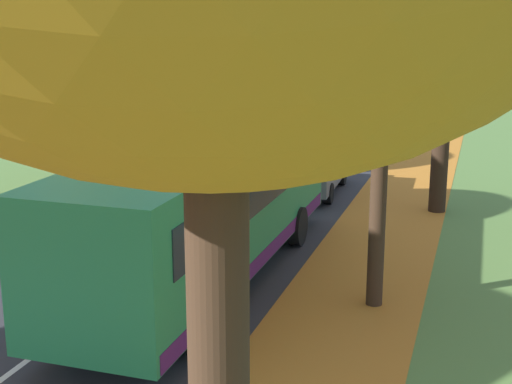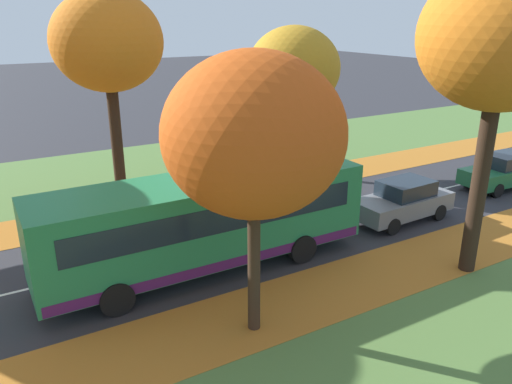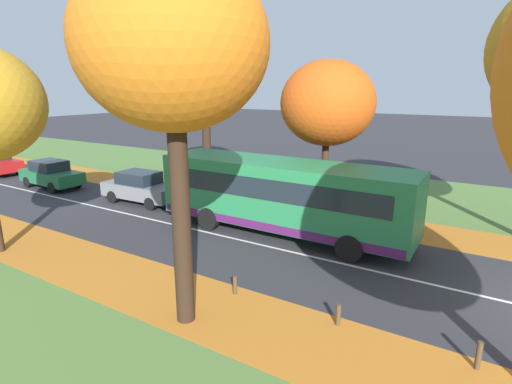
% 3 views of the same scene
% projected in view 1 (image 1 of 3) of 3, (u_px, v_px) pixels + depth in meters
% --- Properties ---
extents(grass_verge_left, '(12.00, 90.00, 0.01)m').
position_uv_depth(grass_verge_left, '(56.00, 159.00, 28.20)').
color(grass_verge_left, '#517538').
rests_on(grass_verge_left, ground).
extents(leaf_litter_left, '(2.80, 60.00, 0.00)m').
position_uv_depth(leaf_litter_left, '(75.00, 205.00, 21.29)').
color(leaf_litter_left, '#B26B23').
rests_on(leaf_litter_left, grass_verge_left).
extents(leaf_litter_right, '(2.80, 60.00, 0.00)m').
position_uv_depth(leaf_litter_right, '(384.00, 233.00, 18.55)').
color(leaf_litter_right, '#B26B23').
rests_on(leaf_litter_right, grass_verge_right).
extents(road_centre_line, '(0.12, 80.00, 0.01)m').
position_uv_depth(road_centre_line, '(279.00, 175.00, 25.47)').
color(road_centre_line, silver).
rests_on(road_centre_line, ground).
extents(tree_left_mid, '(4.42, 4.42, 7.27)m').
position_uv_depth(tree_left_mid, '(99.00, 24.00, 23.53)').
color(tree_left_mid, '#382619').
rests_on(tree_left_mid, ground).
extents(tree_right_near, '(4.23, 4.23, 7.02)m').
position_uv_depth(tree_right_near, '(385.00, 39.00, 12.75)').
color(tree_right_near, '#382619').
rests_on(tree_right_near, ground).
extents(bus, '(2.68, 10.40, 2.98)m').
position_uv_depth(bus, '(209.00, 203.00, 14.92)').
color(bus, '#237A47').
rests_on(bus, ground).
extents(car_grey_lead, '(1.90, 4.26, 1.62)m').
position_uv_depth(car_grey_lead, '(312.00, 167.00, 22.77)').
color(car_grey_lead, slate).
rests_on(car_grey_lead, ground).
extents(car_green_following, '(1.88, 4.25, 1.62)m').
position_uv_depth(car_green_following, '(340.00, 133.00, 29.40)').
color(car_green_following, '#1E6038').
rests_on(car_green_following, ground).
extents(car_red_third_in_line, '(1.86, 4.24, 1.62)m').
position_uv_depth(car_red_third_in_line, '(372.00, 113.00, 35.66)').
color(car_red_third_in_line, '#B21919').
rests_on(car_red_third_in_line, ground).
extents(car_blue_fourth_in_line, '(1.89, 4.26, 1.62)m').
position_uv_depth(car_blue_fourth_in_line, '(388.00, 99.00, 41.61)').
color(car_blue_fourth_in_line, '#233D9E').
rests_on(car_blue_fourth_in_line, ground).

